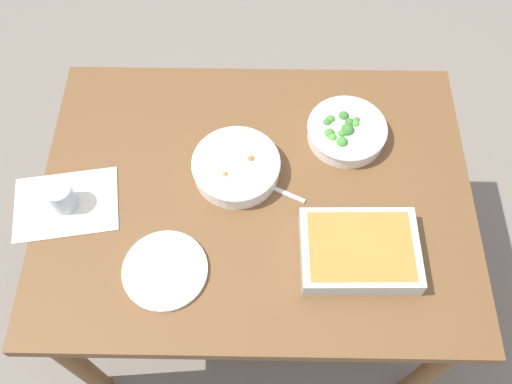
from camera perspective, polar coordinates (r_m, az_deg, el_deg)
ground_plane at (r=2.21m, az=-0.00°, el=-9.50°), size 6.00×6.00×0.00m
dining_table at (r=1.61m, az=-0.00°, el=-1.57°), size 1.20×0.90×0.74m
placemat at (r=1.60m, az=-18.98°, el=-1.19°), size 0.31×0.24×0.00m
stew_bowl at (r=1.54m, az=-2.05°, el=2.64°), size 0.25×0.25×0.06m
broccoli_bowl at (r=1.63m, az=9.29°, el=6.23°), size 0.23×0.23×0.07m
baking_dish at (r=1.44m, az=10.61°, el=-5.93°), size 0.30×0.23×0.06m
drink_cup at (r=1.57m, az=-19.35°, el=-0.56°), size 0.07×0.07×0.08m
side_plate at (r=1.45m, az=-9.36°, el=-7.97°), size 0.22×0.22×0.01m
spoon_by_stew at (r=1.54m, az=1.22°, el=0.71°), size 0.17×0.09×0.01m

